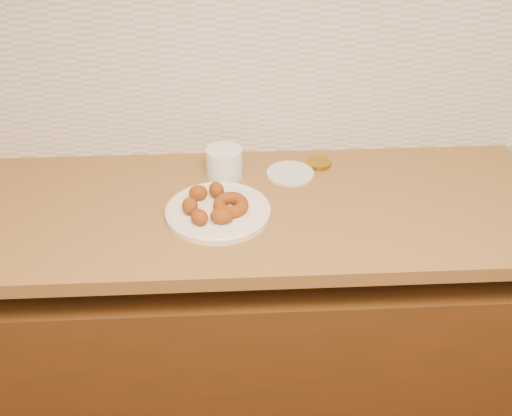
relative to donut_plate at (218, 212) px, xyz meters
name	(u,v)px	position (x,y,z in m)	size (l,w,h in m)	color
wall_back	(360,2)	(0.41, 0.36, 0.44)	(4.00, 0.02, 2.70)	#C7B398
base_cabinet	(350,334)	(0.41, 0.05, -0.52)	(3.60, 0.60, 0.77)	#52290F
butcher_block	(129,213)	(-0.24, 0.05, -0.03)	(2.30, 0.62, 0.04)	brown
backsplash	(356,56)	(0.41, 0.34, 0.29)	(3.60, 0.02, 0.60)	beige
donut_plate	(218,212)	(0.00, 0.00, 0.00)	(0.28, 0.28, 0.02)	white
ring_donut	(231,205)	(0.03, 0.00, 0.02)	(0.09, 0.09, 0.03)	#8E3E0B
fried_dough_chunks	(206,205)	(-0.03, -0.01, 0.03)	(0.14, 0.18, 0.05)	#8E3E0B
plastic_tub	(224,163)	(0.02, 0.20, 0.04)	(0.10, 0.10, 0.09)	silver
tub_lid	(290,174)	(0.21, 0.19, 0.00)	(0.14, 0.14, 0.01)	silver
brass_jar_lid	(319,163)	(0.30, 0.24, 0.00)	(0.07, 0.07, 0.01)	#9D7318
wooden_utensil	(200,203)	(-0.05, 0.05, 0.00)	(0.17, 0.02, 0.01)	#A57D4A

